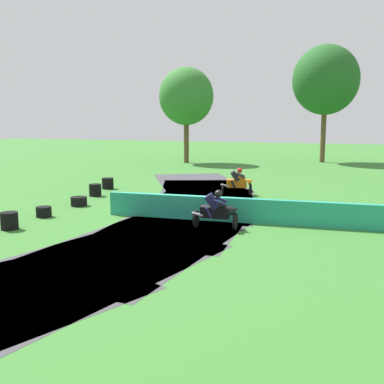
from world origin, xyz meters
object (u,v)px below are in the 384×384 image
Objects in this scene: tire_stack_mid_a at (9,221)px; tire_stack_far at (79,201)px; tire_stack_mid_b at (44,212)px; tire_stack_extra_b at (108,183)px; motorcycle_lead_black at (217,210)px; tire_stack_extra_a at (95,190)px; motorcycle_chase_orange at (238,182)px.

tire_stack_mid_a is 4.51m from tire_stack_far.
tire_stack_mid_b is 7.33m from tire_stack_extra_b.
motorcycle_lead_black is 2.39× the size of tire_stack_far.
tire_stack_extra_a is at bearing 148.95° from motorcycle_lead_black.
tire_stack_extra_a reaches higher than tire_stack_far.
motorcycle_lead_black reaches higher than tire_stack_mid_b.
tire_stack_mid_a is (-5.74, -9.62, -0.36)m from motorcycle_chase_orange.
tire_stack_extra_a is (-0.70, 4.92, 0.10)m from tire_stack_mid_b.
tire_stack_mid_a is 2.09m from tire_stack_mid_b.
motorcycle_chase_orange is 9.59m from tire_stack_mid_b.
motorcycle_lead_black is 2.85× the size of tire_stack_mid_b.
tire_stack_extra_b is at bearing 100.28° from tire_stack_mid_b.
tire_stack_extra_a is at bearing -75.14° from tire_stack_extra_b.
motorcycle_lead_black reaches higher than tire_stack_extra_a.
motorcycle_chase_orange is at bearing 51.86° from tire_stack_mid_b.
motorcycle_lead_black is 7.16m from tire_stack_mid_a.
tire_stack_mid_b is at bearing -89.92° from tire_stack_far.
tire_stack_far is 1.13× the size of tire_stack_extra_b.
tire_stack_far is at bearing -74.77° from tire_stack_extra_b.
tire_stack_mid_b is at bearing -177.23° from motorcycle_lead_black.
tire_stack_extra_a is at bearing 98.09° from tire_stack_mid_b.
motorcycle_lead_black is 6.94m from tire_stack_mid_b.
tire_stack_far is 1.18× the size of tire_stack_extra_a.
motorcycle_lead_black reaches higher than tire_stack_extra_b.
tire_stack_far is (-0.00, 2.42, 0.00)m from tire_stack_mid_b.
tire_stack_mid_a is 9.41m from tire_stack_extra_b.
tire_stack_mid_b is at bearing -128.14° from motorcycle_chase_orange.
tire_stack_mid_a is at bearing -82.85° from tire_stack_extra_a.
tire_stack_mid_a is at bearing -80.91° from tire_stack_extra_b.
motorcycle_chase_orange is 7.13m from tire_stack_extra_a.
tire_stack_mid_b is (-0.18, 2.08, -0.10)m from tire_stack_mid_a.
tire_stack_far is 2.59m from tire_stack_extra_a.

